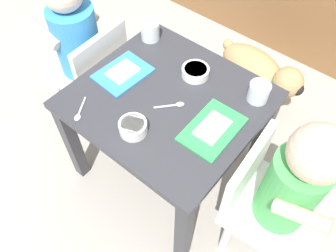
{
  "coord_description": "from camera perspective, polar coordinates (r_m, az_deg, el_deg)",
  "views": [
    {
      "loc": [
        0.48,
        -0.58,
        1.31
      ],
      "look_at": [
        0.0,
        0.0,
        0.29
      ],
      "focal_mm": 36.82,
      "sensor_mm": 36.0,
      "label": 1
    }
  ],
  "objects": [
    {
      "name": "ground_plane",
      "position": [
        1.51,
        0.0,
        -6.69
      ],
      "size": [
        7.0,
        7.0,
        0.0
      ],
      "primitive_type": "plane",
      "color": "#9E998E"
    },
    {
      "name": "dining_table",
      "position": [
        1.2,
        0.0,
        2.33
      ],
      "size": [
        0.6,
        0.56,
        0.45
      ],
      "color": "#333338",
      "rests_on": "ground"
    },
    {
      "name": "seated_child_left",
      "position": [
        1.41,
        -14.7,
        13.73
      ],
      "size": [
        0.29,
        0.29,
        0.71
      ],
      "color": "white",
      "rests_on": "ground"
    },
    {
      "name": "seated_child_right",
      "position": [
        1.02,
        19.3,
        -9.43
      ],
      "size": [
        0.3,
        0.3,
        0.71
      ],
      "color": "white",
      "rests_on": "ground"
    },
    {
      "name": "dog",
      "position": [
        1.67,
        14.82,
        8.9
      ],
      "size": [
        0.45,
        0.22,
        0.29
      ],
      "color": "tan",
      "rests_on": "ground"
    },
    {
      "name": "food_tray_left",
      "position": [
        1.22,
        -7.48,
        8.7
      ],
      "size": [
        0.15,
        0.19,
        0.02
      ],
      "color": "#388CD8",
      "rests_on": "dining_table"
    },
    {
      "name": "food_tray_right",
      "position": [
        1.06,
        7.37,
        -0.46
      ],
      "size": [
        0.14,
        0.21,
        0.02
      ],
      "color": "green",
      "rests_on": "dining_table"
    },
    {
      "name": "water_cup_left",
      "position": [
        1.15,
        14.75,
        5.32
      ],
      "size": [
        0.07,
        0.07,
        0.06
      ],
      "color": "white",
      "rests_on": "dining_table"
    },
    {
      "name": "water_cup_right",
      "position": [
        1.34,
        -2.96,
        15.33
      ],
      "size": [
        0.07,
        0.07,
        0.07
      ],
      "color": "white",
      "rests_on": "dining_table"
    },
    {
      "name": "cereal_bowl_right_side",
      "position": [
        1.2,
        4.56,
        8.99
      ],
      "size": [
        0.1,
        0.1,
        0.03
      ],
      "color": "white",
      "rests_on": "dining_table"
    },
    {
      "name": "veggie_bowl_near",
      "position": [
        1.04,
        -5.82,
        -0.16
      ],
      "size": [
        0.09,
        0.09,
        0.04
      ],
      "color": "white",
      "rests_on": "dining_table"
    },
    {
      "name": "spoon_by_left_tray",
      "position": [
        1.13,
        -14.38,
        2.35
      ],
      "size": [
        0.06,
        0.09,
        0.01
      ],
      "color": "silver",
      "rests_on": "dining_table"
    },
    {
      "name": "spoon_by_right_tray",
      "position": [
        1.11,
        0.69,
        3.42
      ],
      "size": [
        0.08,
        0.08,
        0.01
      ],
      "color": "silver",
      "rests_on": "dining_table"
    }
  ]
}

